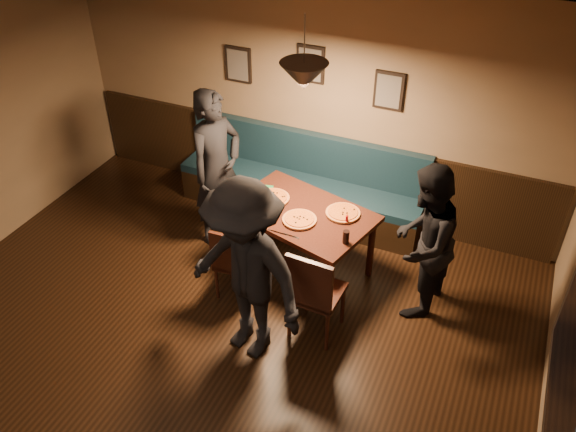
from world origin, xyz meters
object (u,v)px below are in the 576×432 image
object	(u,v)px
chair_near_left	(237,260)
diner_left	(217,169)
diner_right	(423,242)
dining_table	(301,241)
booth_bench	(300,180)
diner_front	(246,273)
tabasco_bottle	(347,219)
soda_glass	(346,237)
chair_near_right	(317,290)

from	to	relation	value
chair_near_left	diner_left	size ratio (longest dim) A/B	0.47
chair_near_left	diner_right	xyz separation A→B (m)	(1.73, 0.54, 0.38)
dining_table	diner_left	world-z (taller)	diner_left
diner_left	diner_right	world-z (taller)	diner_left
booth_bench	chair_near_left	distance (m)	1.54
diner_left	diner_right	xyz separation A→B (m)	(2.35, -0.23, -0.11)
diner_right	chair_near_left	bearing A→B (deg)	-64.80
dining_table	diner_front	world-z (taller)	diner_front
diner_left	tabasco_bottle	distance (m)	1.58
dining_table	soda_glass	distance (m)	0.80
chair_near_right	tabasco_bottle	bearing A→B (deg)	91.83
chair_near_right	tabasco_bottle	xyz separation A→B (m)	(0.01, 0.76, 0.32)
dining_table	diner_left	xyz separation A→B (m)	(-1.08, 0.17, 0.54)
tabasco_bottle	diner_front	bearing A→B (deg)	-112.95
diner_front	tabasco_bottle	distance (m)	1.32
soda_glass	chair_near_right	bearing A→B (deg)	-102.06
booth_bench	chair_near_right	xyz separation A→B (m)	(0.89, -1.71, 0.01)
dining_table	diner_left	size ratio (longest dim) A/B	0.78
diner_left	diner_front	size ratio (longest dim) A/B	1.00
chair_near_right	diner_right	xyz separation A→B (m)	(0.79, 0.71, 0.30)
dining_table	chair_near_right	world-z (taller)	chair_near_right
tabasco_bottle	chair_near_left	bearing A→B (deg)	-148.06
chair_near_left	diner_front	size ratio (longest dim) A/B	0.47
diner_front	soda_glass	size ratio (longest dim) A/B	13.47
chair_near_right	tabasco_bottle	world-z (taller)	chair_near_right
booth_bench	diner_front	bearing A→B (deg)	-79.71
chair_near_right	soda_glass	bearing A→B (deg)	80.59
dining_table	chair_near_left	size ratio (longest dim) A/B	1.65
dining_table	diner_right	bearing A→B (deg)	12.34
diner_front	soda_glass	bearing A→B (deg)	70.86
diner_front	tabasco_bottle	bearing A→B (deg)	81.05
diner_right	dining_table	bearing A→B (deg)	-84.89
chair_near_right	dining_table	bearing A→B (deg)	124.66
diner_front	soda_glass	distance (m)	1.11
diner_front	diner_left	bearing A→B (deg)	141.28
chair_near_left	soda_glass	xyz separation A→B (m)	(1.04, 0.30, 0.40)
dining_table	chair_near_right	xyz separation A→B (m)	(0.48, -0.77, 0.13)
soda_glass	dining_table	bearing A→B (deg)	152.84
booth_bench	diner_front	distance (m)	2.24
diner_right	tabasco_bottle	xyz separation A→B (m)	(-0.78, 0.05, 0.01)
chair_near_right	soda_glass	xyz separation A→B (m)	(0.10, 0.47, 0.32)
chair_near_right	soda_glass	size ratio (longest dim) A/B	7.50
chair_near_left	diner_left	distance (m)	1.10
dining_table	tabasco_bottle	size ratio (longest dim) A/B	11.90
chair_near_left	diner_front	bearing A→B (deg)	-57.98
booth_bench	diner_front	world-z (taller)	diner_front
chair_near_right	diner_front	world-z (taller)	diner_front
chair_near_left	diner_left	bearing A→B (deg)	125.96
tabasco_bottle	soda_glass	bearing A→B (deg)	-72.62
dining_table	soda_glass	xyz separation A→B (m)	(0.58, -0.30, 0.45)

